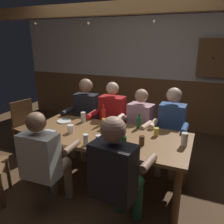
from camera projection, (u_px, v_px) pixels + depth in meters
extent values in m
plane|color=#4C331E|center=(102.00, 189.00, 2.99)|extent=(7.51, 7.51, 0.00)
cube|color=silver|center=(154.00, 48.00, 4.73)|extent=(6.26, 0.12, 1.25)
cube|color=brown|center=(151.00, 102.00, 5.08)|extent=(6.26, 0.12, 1.06)
cube|color=brown|center=(121.00, 8.00, 2.85)|extent=(5.63, 0.14, 0.16)
cube|color=brown|center=(106.00, 136.00, 2.89)|extent=(2.06, 0.92, 0.04)
cylinder|color=brown|center=(29.00, 160.00, 3.02)|extent=(0.08, 0.08, 0.68)
cylinder|color=brown|center=(177.00, 197.00, 2.32)|extent=(0.08, 0.08, 0.68)
cylinder|color=brown|center=(62.00, 138.00, 3.69)|extent=(0.08, 0.08, 0.68)
cylinder|color=brown|center=(185.00, 162.00, 2.98)|extent=(0.08, 0.08, 0.68)
cube|color=black|center=(87.00, 110.00, 3.81)|extent=(0.38, 0.21, 0.55)
sphere|color=#9E755B|center=(86.00, 86.00, 3.68)|extent=(0.22, 0.22, 0.22)
cylinder|color=#997F60|center=(89.00, 128.00, 3.73)|extent=(0.13, 0.38, 0.13)
cylinder|color=#997F60|center=(78.00, 127.00, 3.80)|extent=(0.13, 0.38, 0.13)
cylinder|color=#997F60|center=(84.00, 148.00, 3.64)|extent=(0.10, 0.10, 0.42)
cylinder|color=#997F60|center=(73.00, 146.00, 3.72)|extent=(0.10, 0.10, 0.42)
cylinder|color=#9E755B|center=(92.00, 115.00, 3.50)|extent=(0.08, 0.28, 0.08)
cylinder|color=black|center=(67.00, 111.00, 3.66)|extent=(0.08, 0.28, 0.08)
cube|color=#AD1919|center=(112.00, 114.00, 3.63)|extent=(0.39, 0.24, 0.55)
sphere|color=beige|center=(112.00, 88.00, 3.51)|extent=(0.20, 0.20, 0.20)
cylinder|color=#33724C|center=(115.00, 133.00, 3.55)|extent=(0.14, 0.39, 0.13)
cylinder|color=#33724C|center=(103.00, 131.00, 3.64)|extent=(0.14, 0.39, 0.13)
cylinder|color=#33724C|center=(110.00, 154.00, 3.46)|extent=(0.10, 0.10, 0.42)
cylinder|color=#33724C|center=(97.00, 151.00, 3.55)|extent=(0.10, 0.10, 0.42)
cylinder|color=beige|center=(119.00, 119.00, 3.32)|extent=(0.09, 0.28, 0.08)
cylinder|color=#AD1919|center=(92.00, 115.00, 3.49)|extent=(0.09, 0.28, 0.08)
cube|color=#B78493|center=(141.00, 119.00, 3.47)|extent=(0.40, 0.30, 0.48)
sphere|color=tan|center=(142.00, 96.00, 3.36)|extent=(0.20, 0.20, 0.20)
cylinder|color=#6B2D66|center=(142.00, 138.00, 3.37)|extent=(0.20, 0.43, 0.13)
cylinder|color=#6B2D66|center=(130.00, 135.00, 3.47)|extent=(0.20, 0.43, 0.13)
cylinder|color=#6B2D66|center=(135.00, 160.00, 3.29)|extent=(0.10, 0.10, 0.42)
cylinder|color=#6B2D66|center=(123.00, 156.00, 3.39)|extent=(0.10, 0.10, 0.42)
cylinder|color=tan|center=(146.00, 126.00, 3.15)|extent=(0.13, 0.29, 0.08)
cylinder|color=tan|center=(120.00, 120.00, 3.37)|extent=(0.13, 0.29, 0.08)
cube|color=#2D4C84|center=(172.00, 122.00, 3.30)|extent=(0.36, 0.24, 0.53)
sphere|color=beige|center=(174.00, 95.00, 3.17)|extent=(0.21, 0.21, 0.21)
cylinder|color=#997F60|center=(176.00, 142.00, 3.22)|extent=(0.14, 0.37, 0.13)
cylinder|color=#997F60|center=(162.00, 140.00, 3.30)|extent=(0.14, 0.37, 0.13)
cylinder|color=#997F60|center=(172.00, 165.00, 3.14)|extent=(0.10, 0.10, 0.42)
cylinder|color=#997F60|center=(158.00, 162.00, 3.22)|extent=(0.10, 0.10, 0.42)
cylinder|color=#2D4C84|center=(185.00, 129.00, 2.98)|extent=(0.09, 0.28, 0.08)
cylinder|color=beige|center=(153.00, 124.00, 3.14)|extent=(0.09, 0.28, 0.08)
cube|color=silver|center=(40.00, 156.00, 2.38)|extent=(0.40, 0.24, 0.49)
sphere|color=brown|center=(36.00, 122.00, 2.26)|extent=(0.20, 0.20, 0.20)
cylinder|color=#997F60|center=(41.00, 167.00, 2.60)|extent=(0.14, 0.39, 0.13)
cylinder|color=#997F60|center=(58.00, 170.00, 2.53)|extent=(0.14, 0.39, 0.13)
cylinder|color=#997F60|center=(53.00, 178.00, 2.86)|extent=(0.10, 0.10, 0.42)
cylinder|color=#997F60|center=(68.00, 182.00, 2.78)|extent=(0.10, 0.10, 0.42)
cylinder|color=silver|center=(37.00, 141.00, 2.67)|extent=(0.09, 0.28, 0.08)
cylinder|color=brown|center=(71.00, 147.00, 2.52)|extent=(0.09, 0.28, 0.08)
cube|color=black|center=(113.00, 171.00, 2.06)|extent=(0.44, 0.28, 0.53)
sphere|color=#9E755B|center=(113.00, 129.00, 1.94)|extent=(0.23, 0.23, 0.23)
cylinder|color=#33724C|center=(110.00, 183.00, 2.31)|extent=(0.18, 0.41, 0.13)
cylinder|color=#33724C|center=(130.00, 190.00, 2.20)|extent=(0.18, 0.41, 0.13)
cylinder|color=#33724C|center=(119.00, 195.00, 2.55)|extent=(0.10, 0.10, 0.42)
cylinder|color=#33724C|center=(138.00, 202.00, 2.44)|extent=(0.10, 0.10, 0.42)
cylinder|color=black|center=(106.00, 151.00, 2.38)|extent=(0.12, 0.29, 0.08)
cylinder|color=#9E755B|center=(148.00, 163.00, 2.15)|extent=(0.12, 0.29, 0.08)
cube|color=brown|center=(31.00, 127.00, 3.85)|extent=(0.53, 0.53, 0.02)
cube|color=brown|center=(22.00, 113.00, 3.90)|extent=(0.12, 0.39, 0.42)
cylinder|color=brown|center=(48.00, 139.00, 3.96)|extent=(0.04, 0.04, 0.44)
cylinder|color=brown|center=(29.00, 147.00, 3.67)|extent=(0.04, 0.04, 0.44)
cylinder|color=brown|center=(35.00, 134.00, 4.18)|extent=(0.04, 0.04, 0.44)
cylinder|color=brown|center=(16.00, 141.00, 3.88)|extent=(0.04, 0.04, 0.44)
cylinder|color=brown|center=(8.00, 173.00, 2.95)|extent=(0.04, 0.04, 0.44)
cylinder|color=brown|center=(2.00, 191.00, 2.59)|extent=(0.04, 0.04, 0.44)
cube|color=#B2B7BC|center=(49.00, 133.00, 2.86)|extent=(0.14, 0.10, 0.05)
cylinder|color=white|center=(64.00, 121.00, 3.32)|extent=(0.20, 0.20, 0.01)
cylinder|color=white|center=(117.00, 125.00, 3.17)|extent=(0.23, 0.23, 0.01)
cylinder|color=#195923|center=(139.00, 123.00, 3.07)|extent=(0.06, 0.06, 0.15)
cylinder|color=#195923|center=(139.00, 115.00, 3.04)|extent=(0.03, 0.03, 0.06)
cylinder|color=red|center=(103.00, 117.00, 3.21)|extent=(0.06, 0.06, 0.21)
cylinder|color=red|center=(103.00, 107.00, 3.17)|extent=(0.03, 0.03, 0.08)
cylinder|color=#195923|center=(124.00, 145.00, 2.39)|extent=(0.06, 0.06, 0.18)
cylinder|color=#195923|center=(124.00, 133.00, 2.36)|extent=(0.03, 0.03, 0.07)
cylinder|color=#E5C64C|center=(156.00, 132.00, 2.83)|extent=(0.07, 0.07, 0.10)
cylinder|color=white|center=(83.00, 117.00, 3.30)|extent=(0.07, 0.07, 0.14)
cylinder|color=#4C2D19|center=(142.00, 140.00, 2.58)|extent=(0.06, 0.06, 0.11)
cylinder|color=#4C2D19|center=(106.00, 135.00, 2.69)|extent=(0.08, 0.08, 0.13)
cylinder|color=white|center=(99.00, 142.00, 2.50)|extent=(0.07, 0.07, 0.15)
cylinder|color=white|center=(70.00, 129.00, 2.92)|extent=(0.08, 0.08, 0.10)
cylinder|color=white|center=(184.00, 139.00, 2.55)|extent=(0.07, 0.07, 0.15)
cylinder|color=white|center=(86.00, 140.00, 2.57)|extent=(0.06, 0.06, 0.13)
cylinder|color=gold|center=(104.00, 124.00, 3.06)|extent=(0.07, 0.07, 0.13)
cube|color=brown|center=(213.00, 58.00, 4.24)|extent=(0.56, 0.12, 0.70)
sphere|color=black|center=(213.00, 58.00, 4.17)|extent=(0.03, 0.03, 0.03)
sphere|color=#F9EAB2|center=(35.00, 24.00, 3.34)|extent=(0.04, 0.04, 0.04)
sphere|color=#F9EAB2|center=(88.00, 23.00, 3.02)|extent=(0.04, 0.04, 0.04)
sphere|color=#F9EAB2|center=(154.00, 21.00, 2.70)|extent=(0.04, 0.04, 0.04)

